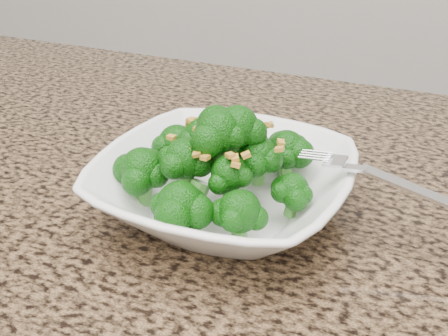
% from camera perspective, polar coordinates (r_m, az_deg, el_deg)
% --- Properties ---
extents(granite_counter, '(1.64, 1.04, 0.03)m').
position_cam_1_polar(granite_counter, '(0.56, -18.13, -7.38)').
color(granite_counter, brown).
rests_on(granite_counter, cabinet).
extents(bowl, '(0.24, 0.24, 0.06)m').
position_cam_1_polar(bowl, '(0.54, -0.00, -1.95)').
color(bowl, white).
rests_on(bowl, granite_counter).
extents(broccoli_pile, '(0.21, 0.21, 0.07)m').
position_cam_1_polar(broccoli_pile, '(0.51, -0.00, 4.46)').
color(broccoli_pile, '#0E5109').
rests_on(broccoli_pile, bowl).
extents(garlic_topping, '(0.13, 0.13, 0.01)m').
position_cam_1_polar(garlic_topping, '(0.49, -0.00, 8.63)').
color(garlic_topping, gold).
rests_on(garlic_topping, broccoli_pile).
extents(fork, '(0.18, 0.04, 0.01)m').
position_cam_1_polar(fork, '(0.51, 13.56, -0.12)').
color(fork, silver).
rests_on(fork, bowl).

